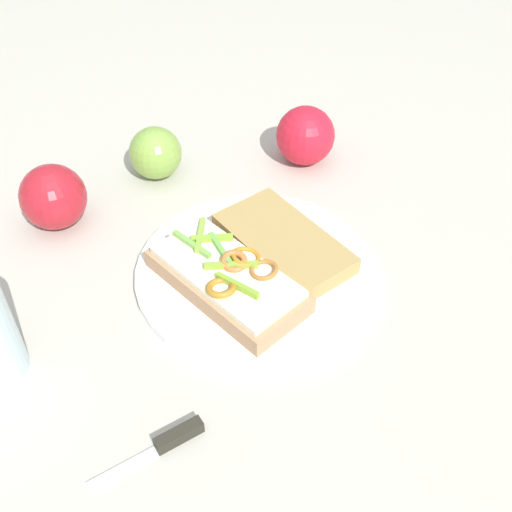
{
  "coord_description": "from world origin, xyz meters",
  "views": [
    {
      "loc": [
        -0.12,
        -0.5,
        0.52
      ],
      "look_at": [
        0.0,
        0.0,
        0.03
      ],
      "focal_mm": 43.31,
      "sensor_mm": 36.0,
      "label": 1
    }
  ],
  "objects": [
    {
      "name": "ground_plane",
      "position": [
        0.0,
        0.0,
        0.0
      ],
      "size": [
        2.0,
        2.0,
        0.0
      ],
      "primitive_type": "plane",
      "color": "#B5B2A3",
      "rests_on": "ground"
    },
    {
      "name": "plate",
      "position": [
        0.0,
        0.0,
        0.01
      ],
      "size": [
        0.28,
        0.28,
        0.01
      ],
      "primitive_type": "cylinder",
      "color": "white",
      "rests_on": "ground_plane"
    },
    {
      "name": "sandwich",
      "position": [
        -0.04,
        -0.02,
        0.03
      ],
      "size": [
        0.17,
        0.21,
        0.04
      ],
      "rotation": [
        0.0,
        0.0,
        2.11
      ],
      "color": "tan",
      "rests_on": "plate"
    },
    {
      "name": "bread_slice_side",
      "position": [
        0.04,
        0.02,
        0.02
      ],
      "size": [
        0.15,
        0.19,
        0.02
      ],
      "primitive_type": "cube",
      "rotation": [
        0.0,
        0.0,
        1.99
      ],
      "color": "#A88A4E",
      "rests_on": "plate"
    },
    {
      "name": "apple_0",
      "position": [
        -0.09,
        0.23,
        0.04
      ],
      "size": [
        0.09,
        0.09,
        0.07
      ],
      "primitive_type": "sphere",
      "rotation": [
        0.0,
        0.0,
        4.94
      ],
      "color": "#7CA541",
      "rests_on": "ground_plane"
    },
    {
      "name": "apple_1",
      "position": [
        -0.23,
        0.15,
        0.04
      ],
      "size": [
        0.12,
        0.12,
        0.08
      ],
      "primitive_type": "sphere",
      "rotation": [
        0.0,
        0.0,
        0.78
      ],
      "color": "#AE1C27",
      "rests_on": "ground_plane"
    },
    {
      "name": "apple_2",
      "position": [
        0.12,
        0.21,
        0.04
      ],
      "size": [
        0.1,
        0.1,
        0.08
      ],
      "primitive_type": "sphere",
      "rotation": [
        0.0,
        0.0,
        3.35
      ],
      "color": "red",
      "rests_on": "ground_plane"
    },
    {
      "name": "knife",
      "position": [
        -0.13,
        -0.2,
        0.01
      ],
      "size": [
        0.11,
        0.05,
        0.01
      ],
      "rotation": [
        0.0,
        0.0,
        3.47
      ],
      "color": "silver",
      "rests_on": "ground_plane"
    }
  ]
}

